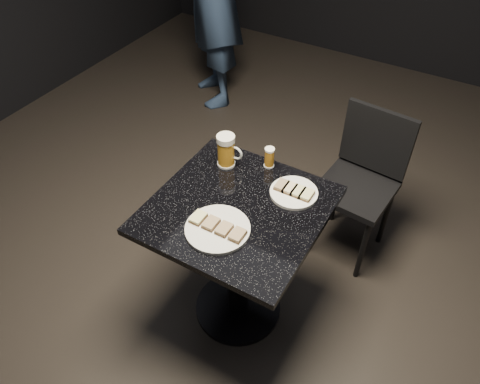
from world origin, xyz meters
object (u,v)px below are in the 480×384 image
at_px(table, 238,245).
at_px(beer_tumbler, 269,157).
at_px(chair, 362,177).
at_px(plate_small, 294,193).
at_px(plate_large, 218,229).
at_px(beer_mug, 226,151).

relative_size(table, beer_tumbler, 7.65).
distance_m(table, chair, 0.81).
xyz_separation_m(plate_small, chair, (0.16, 0.56, -0.26)).
xyz_separation_m(plate_small, table, (-0.17, -0.19, -0.25)).
bearing_deg(chair, plate_large, -109.99).
height_order(beer_tumbler, chair, chair).
bearing_deg(beer_mug, chair, 46.23).
bearing_deg(beer_tumbler, plate_large, -88.78).
bearing_deg(beer_mug, plate_small, -4.11).
bearing_deg(plate_large, table, 89.01).
bearing_deg(table, plate_large, -90.99).
bearing_deg(table, plate_small, 48.74).
relative_size(beer_tumbler, chair, 0.11).
relative_size(plate_large, plate_small, 1.26).
xyz_separation_m(plate_large, beer_tumbler, (-0.01, 0.45, 0.04)).
relative_size(beer_mug, beer_tumbler, 1.61).
relative_size(plate_small, beer_tumbler, 2.11).
relative_size(plate_large, table, 0.35).
bearing_deg(beer_mug, table, -49.46).
bearing_deg(table, beer_mug, 130.54).
distance_m(plate_large, chair, 0.99).
distance_m(plate_small, chair, 0.63).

